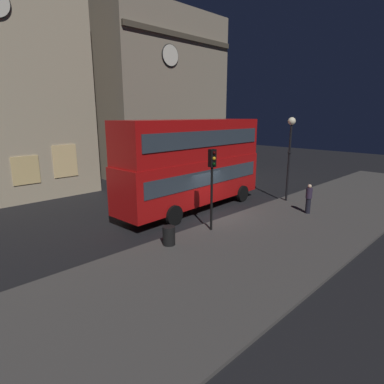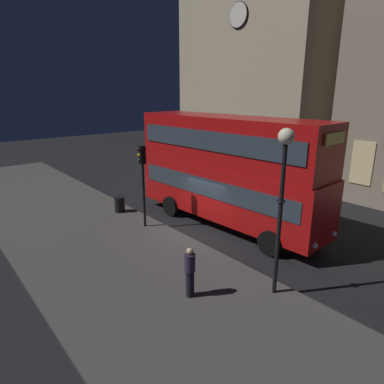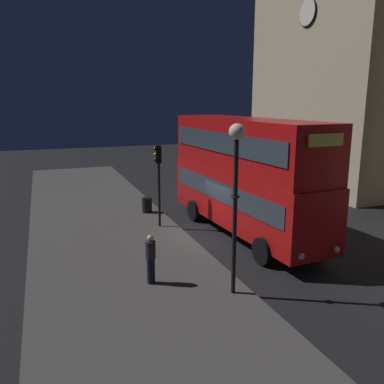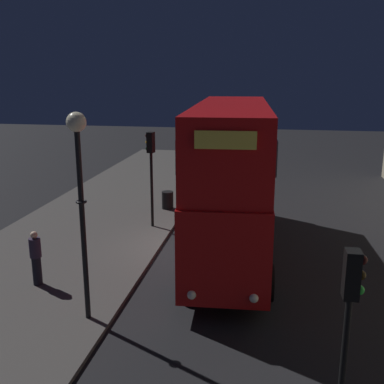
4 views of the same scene
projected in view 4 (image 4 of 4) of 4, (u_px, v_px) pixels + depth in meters
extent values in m
plane|color=black|center=(184.00, 248.00, 17.73)|extent=(80.00, 80.00, 0.00)
cube|color=#423F3D|center=(76.00, 240.00, 18.45)|extent=(44.00, 7.05, 0.12)
cube|color=#B20F0F|center=(230.00, 205.00, 16.85)|extent=(10.73, 3.11, 2.61)
cube|color=#B20F0F|center=(232.00, 137.00, 16.23)|extent=(10.51, 3.05, 2.34)
cube|color=#2D3842|center=(230.00, 196.00, 16.77)|extent=(9.88, 3.12, 0.90)
cube|color=#2D3842|center=(232.00, 134.00, 16.20)|extent=(9.88, 3.12, 0.90)
cube|color=#F2D84C|center=(225.00, 140.00, 11.03)|extent=(0.17, 1.50, 0.44)
sphere|color=white|center=(254.00, 298.00, 11.88)|extent=(0.24, 0.24, 0.24)
sphere|color=white|center=(192.00, 295.00, 12.06)|extent=(0.24, 0.24, 0.24)
cylinder|color=black|center=(269.00, 283.00, 13.57)|extent=(1.11, 0.30, 1.10)
cylinder|color=black|center=(182.00, 278.00, 13.86)|extent=(1.11, 0.30, 1.10)
cylinder|color=black|center=(262.00, 216.00, 19.84)|extent=(1.11, 0.30, 1.10)
cylinder|color=black|center=(202.00, 214.00, 20.13)|extent=(1.11, 0.30, 1.10)
cylinder|color=black|center=(152.00, 190.00, 19.54)|extent=(0.12, 0.12, 3.21)
cube|color=black|center=(151.00, 142.00, 19.04)|extent=(0.36, 0.31, 0.85)
sphere|color=black|center=(147.00, 136.00, 19.02)|extent=(0.17, 0.17, 0.17)
sphere|color=orange|center=(147.00, 142.00, 19.08)|extent=(0.17, 0.17, 0.17)
sphere|color=black|center=(148.00, 149.00, 19.15)|extent=(0.17, 0.17, 0.17)
cylinder|color=black|center=(343.00, 371.00, 8.15)|extent=(0.12, 0.12, 2.84)
cube|color=black|center=(352.00, 274.00, 7.69)|extent=(0.33, 0.26, 0.85)
sphere|color=black|center=(362.00, 260.00, 7.60)|extent=(0.17, 0.17, 0.17)
sphere|color=black|center=(361.00, 275.00, 7.67)|extent=(0.17, 0.17, 0.17)
sphere|color=green|center=(359.00, 290.00, 7.74)|extent=(0.17, 0.17, 0.17)
cylinder|color=black|center=(83.00, 229.00, 11.85)|extent=(0.14, 0.14, 5.04)
torus|color=black|center=(81.00, 202.00, 11.67)|extent=(0.28, 0.28, 0.06)
sphere|color=#F9EFC6|center=(76.00, 122.00, 11.17)|extent=(0.49, 0.49, 0.49)
cylinder|color=black|center=(37.00, 271.00, 14.33)|extent=(0.28, 0.28, 0.91)
cylinder|color=#2D2338|center=(35.00, 248.00, 14.14)|extent=(0.36, 0.36, 0.61)
sphere|color=beige|center=(34.00, 235.00, 14.03)|extent=(0.22, 0.22, 0.22)
cylinder|color=black|center=(168.00, 200.00, 22.43)|extent=(0.56, 0.56, 0.85)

